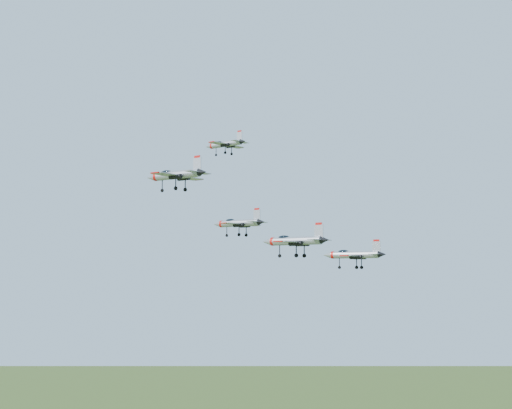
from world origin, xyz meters
The scene contains 5 objects.
jet_lead centered at (-19.32, 9.90, 159.77)m, with size 11.26×9.27×3.01m.
jet_left_high centered at (-10.85, 3.70, 142.39)m, with size 12.62×10.35×3.39m.
jet_right_high centered at (-6.99, -18.23, 149.16)m, with size 13.26×10.90×3.55m.
jet_left_low centered at (15.49, 1.88, 135.86)m, with size 11.70×9.71×3.13m.
jet_right_low centered at (13.46, -13.08, 137.76)m, with size 12.40×10.17×3.33m.
Camera 1 is at (74.79, -104.83, 133.10)m, focal length 50.00 mm.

